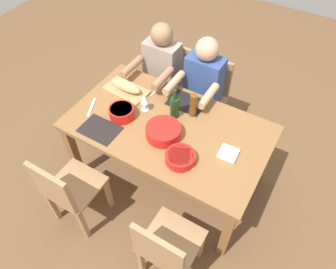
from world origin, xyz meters
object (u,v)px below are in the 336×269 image
at_px(dining_table, 168,133).
at_px(diner_far_center, 201,87).
at_px(diner_far_left, 160,72).
at_px(chair_far_center, 208,93).
at_px(serving_bowl_greens, 122,112).
at_px(chair_near_right, 166,248).
at_px(wine_bottle, 175,107).
at_px(wine_glass, 145,100).
at_px(chair_near_left, 67,190).
at_px(napkin_stack, 228,153).
at_px(cutting_board, 126,90).
at_px(beer_bottle, 193,105).
at_px(serving_bowl_pasta, 180,157).
at_px(bread_loaf, 126,86).
at_px(serving_bowl_fruit, 163,131).
at_px(chair_far_left, 169,79).

height_order(dining_table, diner_far_center, diner_far_center).
bearing_deg(diner_far_left, diner_far_center, 0.00).
relative_size(dining_table, diner_far_center, 1.39).
xyz_separation_m(chair_far_center, serving_bowl_greens, (-0.39, -0.91, 0.31)).
relative_size(chair_near_right, wine_bottle, 2.93).
xyz_separation_m(wine_bottle, wine_glass, (-0.26, -0.06, 0.01)).
bearing_deg(chair_near_left, napkin_stack, 37.88).
distance_m(dining_table, cutting_board, 0.58).
height_order(diner_far_left, wine_bottle, diner_far_left).
bearing_deg(serving_bowl_greens, diner_far_left, 95.55).
bearing_deg(wine_bottle, serving_bowl_greens, -148.29).
xyz_separation_m(diner_far_center, beer_bottle, (0.11, -0.40, 0.15)).
height_order(serving_bowl_pasta, beer_bottle, beer_bottle).
height_order(bread_loaf, wine_glass, wine_glass).
bearing_deg(serving_bowl_pasta, serving_bowl_fruit, 148.20).
bearing_deg(chair_near_right, dining_table, 119.70).
bearing_deg(wine_glass, dining_table, -13.64).
xyz_separation_m(diner_far_left, serving_bowl_pasta, (0.72, -0.88, 0.08)).
xyz_separation_m(cutting_board, bread_loaf, (0.00, 0.00, 0.06)).
height_order(diner_far_center, beer_bottle, diner_far_center).
height_order(cutting_board, beer_bottle, beer_bottle).
height_order(diner_far_center, serving_bowl_fruit, diner_far_center).
bearing_deg(chair_near_right, chair_near_left, 180.00).
height_order(chair_far_center, napkin_stack, chair_far_center).
bearing_deg(chair_far_left, serving_bowl_pasta, -55.95).
xyz_separation_m(diner_far_center, wine_glass, (-0.27, -0.55, 0.16)).
bearing_deg(serving_bowl_pasta, chair_near_left, -142.76).
height_order(chair_far_left, napkin_stack, chair_far_left).
xyz_separation_m(chair_near_right, bread_loaf, (-1.00, 0.98, 0.32)).
bearing_deg(diner_far_center, serving_bowl_pasta, -73.55).
bearing_deg(chair_far_left, chair_near_right, -60.30).
relative_size(diner_far_center, napkin_stack, 8.57).
bearing_deg(dining_table, beer_bottle, 62.51).
xyz_separation_m(diner_far_center, chair_far_left, (-0.46, 0.18, -0.21)).
bearing_deg(wine_glass, diner_far_left, 108.94).
bearing_deg(cutting_board, wine_bottle, -5.28).
height_order(diner_far_center, chair_far_left, diner_far_center).
height_order(serving_bowl_greens, wine_bottle, wine_bottle).
height_order(diner_far_center, chair_near_left, diner_far_center).
relative_size(chair_near_right, chair_near_left, 1.00).
relative_size(chair_near_right, chair_far_left, 1.00).
xyz_separation_m(serving_bowl_pasta, wine_glass, (-0.53, 0.32, 0.07)).
height_order(diner_far_left, wine_glass, diner_far_left).
relative_size(chair_far_left, napkin_stack, 6.07).
relative_size(diner_far_center, chair_near_left, 1.41).
distance_m(chair_far_center, wine_bottle, 0.77).
bearing_deg(wine_glass, diner_far_center, 64.21).
distance_m(chair_near_left, serving_bowl_fruit, 0.90).
relative_size(cutting_board, napkin_stack, 2.86).
relative_size(chair_far_center, serving_bowl_pasta, 3.73).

